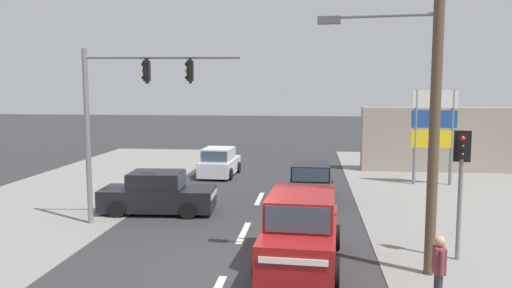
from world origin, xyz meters
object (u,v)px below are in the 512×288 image
object	(u,v)px
utility_pole_foreground_right	(430,82)
traffic_signal_mast	(125,104)
pedestrian_at_kerb	(439,269)
pedestal_signal_right_kerb	(461,173)
sedan_oncoming_near	(158,194)
sedan_receding_far	(311,184)
suv_kerbside_parked	(301,231)
hatchback_oncoming_mid	(219,163)
shopping_plaza_sign	(434,124)

from	to	relation	value
utility_pole_foreground_right	traffic_signal_mast	bearing A→B (deg)	157.92
pedestrian_at_kerb	pedestal_signal_right_kerb	bearing A→B (deg)	68.13
sedan_oncoming_near	pedestrian_at_kerb	size ratio (longest dim) A/B	2.65
sedan_receding_far	sedan_oncoming_near	size ratio (longest dim) A/B	0.99
traffic_signal_mast	pedestal_signal_right_kerb	bearing A→B (deg)	-13.90
suv_kerbside_parked	hatchback_oncoming_mid	world-z (taller)	suv_kerbside_parked
shopping_plaza_sign	sedan_receding_far	distance (m)	7.48
utility_pole_foreground_right	sedan_oncoming_near	xyz separation A→B (m)	(-8.56, 5.34, -4.13)
sedan_oncoming_near	suv_kerbside_parked	bearing A→B (deg)	-41.60
pedestal_signal_right_kerb	suv_kerbside_parked	world-z (taller)	pedestal_signal_right_kerb
traffic_signal_mast	hatchback_oncoming_mid	distance (m)	10.33
pedestal_signal_right_kerb	shopping_plaza_sign	world-z (taller)	shopping_plaza_sign
suv_kerbside_parked	pedestrian_at_kerb	size ratio (longest dim) A/B	2.84
utility_pole_foreground_right	pedestrian_at_kerb	world-z (taller)	utility_pole_foreground_right
sedan_receding_far	hatchback_oncoming_mid	world-z (taller)	sedan_receding_far
traffic_signal_mast	pedestal_signal_right_kerb	size ratio (longest dim) A/B	1.69
hatchback_oncoming_mid	sedan_receding_far	bearing A→B (deg)	-48.08
traffic_signal_mast	sedan_oncoming_near	world-z (taller)	traffic_signal_mast
pedestal_signal_right_kerb	shopping_plaza_sign	bearing A→B (deg)	80.43
pedestal_signal_right_kerb	shopping_plaza_sign	size ratio (longest dim) A/B	0.77
shopping_plaza_sign	sedan_receding_far	xyz separation A→B (m)	(-5.84, -4.08, -2.28)
sedan_oncoming_near	utility_pole_foreground_right	bearing A→B (deg)	-31.94
suv_kerbside_parked	hatchback_oncoming_mid	distance (m)	13.66
suv_kerbside_parked	sedan_oncoming_near	bearing A→B (deg)	138.40
utility_pole_foreground_right	shopping_plaza_sign	size ratio (longest dim) A/B	1.94
traffic_signal_mast	hatchback_oncoming_mid	xyz separation A→B (m)	(1.43, 9.64, -3.44)
utility_pole_foreground_right	pedestrian_at_kerb	distance (m)	4.45
traffic_signal_mast	shopping_plaza_sign	distance (m)	14.75
traffic_signal_mast	sedan_oncoming_near	distance (m)	3.85
utility_pole_foreground_right	sedan_oncoming_near	size ratio (longest dim) A/B	2.07
sedan_oncoming_near	pedestal_signal_right_kerb	bearing A→B (deg)	-23.27
suv_kerbside_parked	utility_pole_foreground_right	bearing A→B (deg)	-8.74
sedan_receding_far	sedan_oncoming_near	bearing A→B (deg)	-155.51
sedan_receding_far	pedestrian_at_kerb	world-z (taller)	pedestrian_at_kerb
suv_kerbside_parked	sedan_receding_far	bearing A→B (deg)	88.17
pedestal_signal_right_kerb	hatchback_oncoming_mid	size ratio (longest dim) A/B	0.96
sedan_oncoming_near	hatchback_oncoming_mid	world-z (taller)	sedan_oncoming_near
pedestal_signal_right_kerb	pedestrian_at_kerb	size ratio (longest dim) A/B	2.18
traffic_signal_mast	utility_pole_foreground_right	bearing A→B (deg)	-22.08
pedestal_signal_right_kerb	pedestrian_at_kerb	distance (m)	3.84
shopping_plaza_sign	pedestrian_at_kerb	distance (m)	14.64
pedestal_signal_right_kerb	pedestrian_at_kerb	bearing A→B (deg)	-111.87
hatchback_oncoming_mid	pedestrian_at_kerb	xyz separation A→B (m)	(7.53, -15.46, 0.22)
utility_pole_foreground_right	pedestal_signal_right_kerb	distance (m)	2.92
utility_pole_foreground_right	suv_kerbside_parked	world-z (taller)	utility_pole_foreground_right
traffic_signal_mast	shopping_plaza_sign	size ratio (longest dim) A/B	1.30
sedan_receding_far	pedestrian_at_kerb	size ratio (longest dim) A/B	2.62
hatchback_oncoming_mid	pedestrian_at_kerb	world-z (taller)	pedestrian_at_kerb
utility_pole_foreground_right	suv_kerbside_parked	distance (m)	5.03
utility_pole_foreground_right	sedan_oncoming_near	distance (m)	10.90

